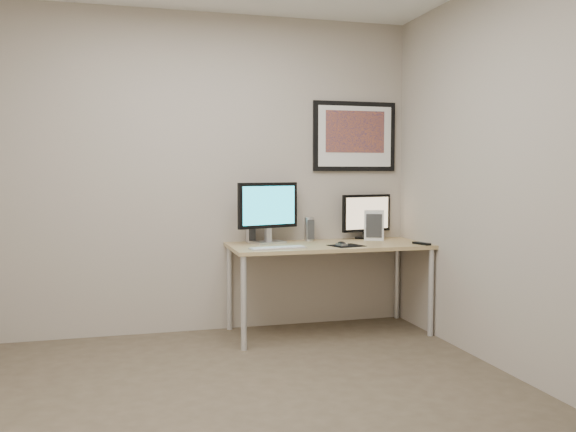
{
  "coord_description": "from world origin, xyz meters",
  "views": [
    {
      "loc": [
        -0.6,
        -3.3,
        1.3
      ],
      "look_at": [
        0.59,
        1.1,
        0.98
      ],
      "focal_mm": 38.0,
      "sensor_mm": 36.0,
      "label": 1
    }
  ],
  "objects_px": {
    "keyboard": "(278,248)",
    "fan_unit": "(374,225)",
    "speaker_right": "(309,229)",
    "framed_art": "(355,136)",
    "monitor_tv": "(366,215)",
    "speaker_left": "(250,231)",
    "desk": "(328,252)",
    "monitor_large": "(268,210)"
  },
  "relations": [
    {
      "from": "keyboard",
      "to": "fan_unit",
      "type": "xyz_separation_m",
      "value": [
        0.95,
        0.39,
        0.12
      ]
    },
    {
      "from": "speaker_right",
      "to": "keyboard",
      "type": "distance_m",
      "value": 0.62
    },
    {
      "from": "framed_art",
      "to": "monitor_tv",
      "type": "bearing_deg",
      "value": -27.18
    },
    {
      "from": "framed_art",
      "to": "speaker_right",
      "type": "bearing_deg",
      "value": -170.02
    },
    {
      "from": "speaker_left",
      "to": "speaker_right",
      "type": "bearing_deg",
      "value": -15.72
    },
    {
      "from": "framed_art",
      "to": "speaker_left",
      "type": "height_order",
      "value": "framed_art"
    },
    {
      "from": "desk",
      "to": "speaker_right",
      "type": "relative_size",
      "value": 8.06
    },
    {
      "from": "monitor_large",
      "to": "monitor_tv",
      "type": "relative_size",
      "value": 1.09
    },
    {
      "from": "speaker_left",
      "to": "keyboard",
      "type": "bearing_deg",
      "value": -89.87
    },
    {
      "from": "framed_art",
      "to": "speaker_right",
      "type": "relative_size",
      "value": 3.78
    },
    {
      "from": "framed_art",
      "to": "monitor_large",
      "type": "distance_m",
      "value": 1.04
    },
    {
      "from": "monitor_large",
      "to": "fan_unit",
      "type": "bearing_deg",
      "value": -16.68
    },
    {
      "from": "desk",
      "to": "keyboard",
      "type": "relative_size",
      "value": 3.7
    },
    {
      "from": "monitor_tv",
      "to": "keyboard",
      "type": "relative_size",
      "value": 1.12
    },
    {
      "from": "speaker_left",
      "to": "fan_unit",
      "type": "distance_m",
      "value": 1.07
    },
    {
      "from": "monitor_large",
      "to": "speaker_right",
      "type": "relative_size",
      "value": 2.67
    },
    {
      "from": "speaker_right",
      "to": "speaker_left",
      "type": "bearing_deg",
      "value": 173.48
    },
    {
      "from": "speaker_left",
      "to": "keyboard",
      "type": "height_order",
      "value": "speaker_left"
    },
    {
      "from": "speaker_right",
      "to": "monitor_tv",
      "type": "bearing_deg",
      "value": -0.2
    },
    {
      "from": "keyboard",
      "to": "monitor_tv",
      "type": "bearing_deg",
      "value": 20.02
    },
    {
      "from": "framed_art",
      "to": "monitor_large",
      "type": "height_order",
      "value": "framed_art"
    },
    {
      "from": "framed_art",
      "to": "fan_unit",
      "type": "bearing_deg",
      "value": -51.07
    },
    {
      "from": "desk",
      "to": "keyboard",
      "type": "xyz_separation_m",
      "value": [
        -0.48,
        -0.21,
        0.07
      ]
    },
    {
      "from": "speaker_left",
      "to": "speaker_right",
      "type": "relative_size",
      "value": 0.97
    },
    {
      "from": "desk",
      "to": "framed_art",
      "type": "xyz_separation_m",
      "value": [
        0.35,
        0.33,
        0.96
      ]
    },
    {
      "from": "speaker_right",
      "to": "fan_unit",
      "type": "relative_size",
      "value": 0.78
    },
    {
      "from": "framed_art",
      "to": "keyboard",
      "type": "distance_m",
      "value": 1.33
    },
    {
      "from": "framed_art",
      "to": "monitor_tv",
      "type": "xyz_separation_m",
      "value": [
        0.1,
        -0.05,
        -0.68
      ]
    },
    {
      "from": "monitor_large",
      "to": "speaker_right",
      "type": "xyz_separation_m",
      "value": [
        0.38,
        0.1,
        -0.18
      ]
    },
    {
      "from": "monitor_tv",
      "to": "desk",
      "type": "bearing_deg",
      "value": -161.79
    },
    {
      "from": "keyboard",
      "to": "framed_art",
      "type": "bearing_deg",
      "value": 25.24
    },
    {
      "from": "keyboard",
      "to": "monitor_large",
      "type": "bearing_deg",
      "value": 79.97
    },
    {
      "from": "speaker_left",
      "to": "fan_unit",
      "type": "bearing_deg",
      "value": -18.08
    },
    {
      "from": "framed_art",
      "to": "fan_unit",
      "type": "xyz_separation_m",
      "value": [
        0.12,
        -0.15,
        -0.76
      ]
    },
    {
      "from": "monitor_tv",
      "to": "fan_unit",
      "type": "distance_m",
      "value": 0.13
    },
    {
      "from": "desk",
      "to": "speaker_right",
      "type": "distance_m",
      "value": 0.32
    },
    {
      "from": "fan_unit",
      "to": "desk",
      "type": "bearing_deg",
      "value": -135.65
    },
    {
      "from": "keyboard",
      "to": "fan_unit",
      "type": "height_order",
      "value": "fan_unit"
    },
    {
      "from": "framed_art",
      "to": "fan_unit",
      "type": "height_order",
      "value": "framed_art"
    },
    {
      "from": "monitor_large",
      "to": "speaker_left",
      "type": "relative_size",
      "value": 2.76
    },
    {
      "from": "framed_art",
      "to": "speaker_left",
      "type": "xyz_separation_m",
      "value": [
        -0.94,
        -0.05,
        -0.8
      ]
    },
    {
      "from": "keyboard",
      "to": "fan_unit",
      "type": "relative_size",
      "value": 1.7
    }
  ]
}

